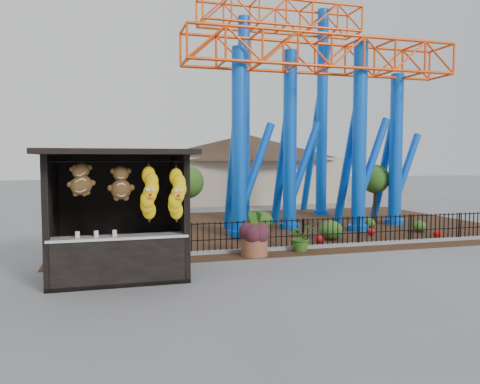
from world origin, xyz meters
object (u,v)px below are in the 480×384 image
object	(u,v)px
roller_coaster	(306,77)
terracotta_planter	(254,246)
prize_booth	(119,216)
potted_plant	(301,237)

from	to	relation	value
roller_coaster	terracotta_planter	bearing A→B (deg)	-125.55
prize_booth	potted_plant	bearing A→B (deg)	17.62
prize_booth	potted_plant	distance (m)	5.93
prize_booth	terracotta_planter	bearing A→B (deg)	20.63
prize_booth	roller_coaster	xyz separation A→B (m)	(8.09, 7.31, 4.92)
roller_coaster	potted_plant	world-z (taller)	roller_coaster
prize_booth	terracotta_planter	distance (m)	4.37
potted_plant	roller_coaster	bearing A→B (deg)	55.61
roller_coaster	potted_plant	xyz separation A→B (m)	(-2.54, -5.54, -5.98)
terracotta_planter	potted_plant	distance (m)	1.66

